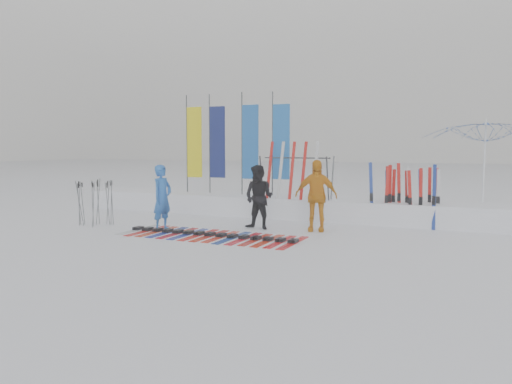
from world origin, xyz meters
The scene contains 11 objects.
ground centered at (0.00, 0.00, 0.00)m, with size 120.00×120.00×0.00m, color white.
snow_bank centered at (0.00, 4.60, 0.30)m, with size 14.00×1.60×0.60m, color white.
person_blue centered at (-2.07, 0.92, 0.83)m, with size 0.60×0.40×1.65m, color blue.
person_black centered at (0.05, 2.10, 0.82)m, with size 0.80×0.62×1.64m, color black.
person_yellow centered at (1.46, 2.43, 0.89)m, with size 1.04×0.43×1.78m, color orange.
tent_canopy centered at (5.25, 5.27, 1.45)m, with size 3.16×3.22×2.89m, color white.
ski_row centered at (-0.59, 0.70, 0.04)m, with size 4.34×1.69×0.07m.
pole_cluster centered at (-4.21, 0.88, 0.60)m, with size 0.88×0.68×1.25m.
feather_flags centered at (-2.02, 4.80, 2.24)m, with size 3.59×0.22×3.20m.
ski_rack centered at (0.31, 4.20, 1.38)m, with size 2.04×0.80×1.23m.
upright_skis centered at (3.41, 4.30, 0.78)m, with size 1.73×0.97×1.69m.
Camera 1 is at (5.20, -9.42, 2.09)m, focal length 35.00 mm.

